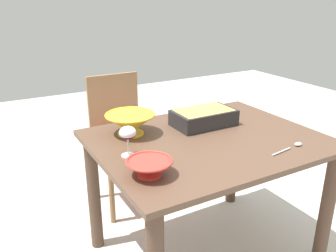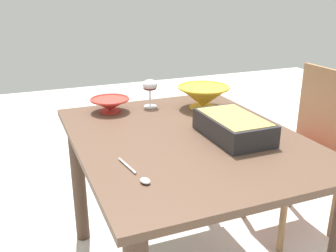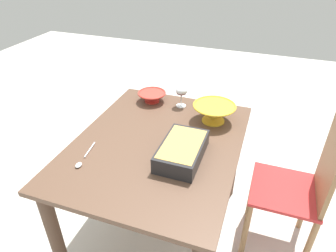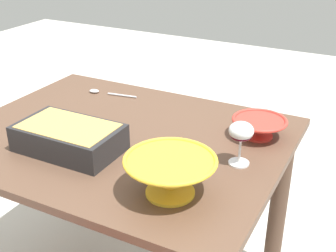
{
  "view_description": "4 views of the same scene",
  "coord_description": "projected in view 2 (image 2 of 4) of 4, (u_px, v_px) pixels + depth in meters",
  "views": [
    {
      "loc": [
        1.01,
        1.37,
        1.44
      ],
      "look_at": [
        0.21,
        -0.05,
        0.83
      ],
      "focal_mm": 37.78,
      "sensor_mm": 36.0,
      "label": 1
    },
    {
      "loc": [
        -1.37,
        0.64,
        1.33
      ],
      "look_at": [
        0.07,
        0.05,
        0.77
      ],
      "focal_mm": 41.28,
      "sensor_mm": 36.0,
      "label": 2
    },
    {
      "loc": [
        -1.28,
        -0.52,
        1.73
      ],
      "look_at": [
        0.1,
        -0.03,
        0.79
      ],
      "focal_mm": 32.25,
      "sensor_mm": 36.0,
      "label": 3
    },
    {
      "loc": [
        0.81,
        -1.19,
        1.46
      ],
      "look_at": [
        0.16,
        0.05,
        0.79
      ],
      "focal_mm": 47.43,
      "sensor_mm": 36.0,
      "label": 4
    }
  ],
  "objects": [
    {
      "name": "dining_table",
      "position": [
        185.0,
        166.0,
        1.67
      ],
      "size": [
        1.16,
        0.91,
        0.74
      ],
      "color": "brown",
      "rests_on": "ground_plane"
    },
    {
      "name": "small_bowl",
      "position": [
        203.0,
        96.0,
        1.97
      ],
      "size": [
        0.26,
        0.26,
        0.12
      ],
      "color": "yellow",
      "rests_on": "dining_table"
    },
    {
      "name": "casserole_dish",
      "position": [
        233.0,
        126.0,
        1.59
      ],
      "size": [
        0.35,
        0.21,
        0.09
      ],
      "color": "#262628",
      "rests_on": "dining_table"
    },
    {
      "name": "serving_spoon",
      "position": [
        139.0,
        176.0,
        1.26
      ],
      "size": [
        0.22,
        0.05,
        0.01
      ],
      "color": "silver",
      "rests_on": "dining_table"
    },
    {
      "name": "chair",
      "position": [
        305.0,
        145.0,
        2.14
      ],
      "size": [
        0.39,
        0.39,
        0.92
      ],
      "color": "#B22D2D",
      "rests_on": "ground_plane"
    },
    {
      "name": "wine_glass",
      "position": [
        150.0,
        87.0,
        1.97
      ],
      "size": [
        0.08,
        0.08,
        0.15
      ],
      "color": "white",
      "rests_on": "dining_table"
    },
    {
      "name": "mixing_bowl",
      "position": [
        110.0,
        104.0,
        1.92
      ],
      "size": [
        0.19,
        0.19,
        0.07
      ],
      "color": "red",
      "rests_on": "dining_table"
    }
  ]
}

